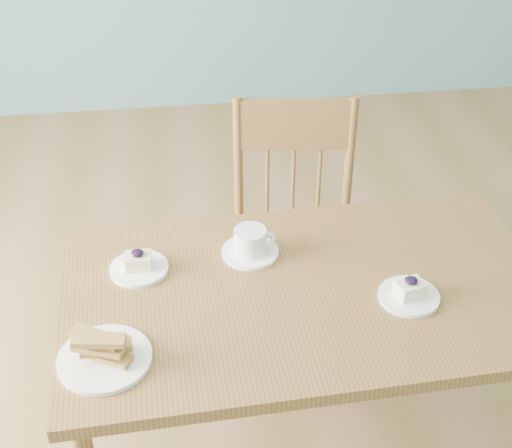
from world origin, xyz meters
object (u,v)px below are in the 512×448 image
object	(u,v)px
dining_chair	(294,235)
dining_table	(305,307)
cheesecake_plate_near	(409,293)
cheesecake_plate_far	(139,265)
coffee_cup	(251,244)
biscotti_plate	(104,352)

from	to	relation	value
dining_chair	dining_table	bearing A→B (deg)	-89.72
dining_chair	cheesecake_plate_near	world-z (taller)	dining_chair
dining_table	cheesecake_plate_far	world-z (taller)	cheesecake_plate_far
dining_chair	cheesecake_plate_near	distance (m)	0.67
dining_table	dining_chair	world-z (taller)	dining_chair
cheesecake_plate_far	coffee_cup	bearing A→B (deg)	6.26
dining_table	cheesecake_plate_near	distance (m)	0.27
cheesecake_plate_near	biscotti_plate	xyz separation A→B (m)	(-0.76, -0.12, 0.01)
dining_table	biscotti_plate	xyz separation A→B (m)	(-0.51, -0.19, 0.09)
dining_table	biscotti_plate	world-z (taller)	biscotti_plate
biscotti_plate	cheesecake_plate_near	bearing A→B (deg)	8.91
cheesecake_plate_far	coffee_cup	size ratio (longest dim) A/B	0.99
dining_table	dining_chair	size ratio (longest dim) A/B	1.43
biscotti_plate	cheesecake_plate_far	bearing A→B (deg)	76.48
coffee_cup	biscotti_plate	world-z (taller)	biscotti_plate
cheesecake_plate_far	biscotti_plate	distance (m)	0.33
dining_table	cheesecake_plate_near	world-z (taller)	cheesecake_plate_near
dining_chair	cheesecake_plate_far	world-z (taller)	dining_chair
dining_chair	cheesecake_plate_far	distance (m)	0.68
cheesecake_plate_near	cheesecake_plate_far	distance (m)	0.71
cheesecake_plate_far	dining_chair	bearing A→B (deg)	38.62
cheesecake_plate_near	biscotti_plate	world-z (taller)	biscotti_plate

